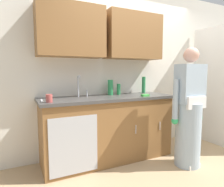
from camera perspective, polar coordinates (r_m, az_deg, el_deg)
The scene contains 13 objects.
ground_plane at distance 2.88m, azimuth 16.03°, elevation -20.74°, with size 9.00×9.00×0.00m, color tan.
kitchen_wall_with_uppers at distance 3.31m, azimuth 3.23°, elevation 9.32°, with size 4.80×0.44×2.70m.
closet_door_panel at distance 3.94m, azimuth 28.35°, elevation 1.90°, with size 1.10×0.04×2.10m, color silver.
counter_cabinet at distance 2.97m, azimuth -1.15°, elevation -10.31°, with size 1.90×0.62×0.90m.
countertop at distance 2.88m, azimuth -1.13°, elevation -1.28°, with size 1.96×0.66×0.04m, color #474442.
sink at distance 2.75m, azimuth -8.05°, elevation -1.57°, with size 0.50×0.36×0.35m.
person_at_sink at distance 2.91m, azimuth 21.26°, elevation -6.18°, with size 0.55×0.34×1.62m.
bottle_water_short at distance 3.12m, azimuth 1.93°, elevation 1.24°, with size 0.06×0.06×0.17m, color #2D8C4C.
bottle_dish_liquid at distance 3.41m, azimuth 9.11°, elevation 2.48°, with size 0.06×0.06×0.28m, color #2D8C4C.
bottle_soap at distance 3.06m, azimuth -0.46°, elevation 1.76°, with size 0.08×0.08×0.24m, color #2D8C4C.
cup_by_sink at distance 2.44m, azimuth -17.69°, elevation -1.33°, with size 0.08×0.08×0.10m, color #B24C47.
knife_on_counter at distance 2.63m, azimuth -19.64°, elevation -1.86°, with size 0.24×0.02×0.01m, color silver.
sponge at distance 2.94m, azimuth 9.55°, elevation -0.52°, with size 0.11×0.07×0.03m, color #4CBF4C.
Camera 1 is at (-1.75, -1.89, 1.30)m, focal length 31.68 mm.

